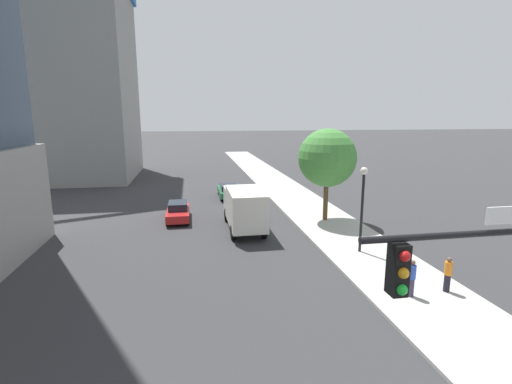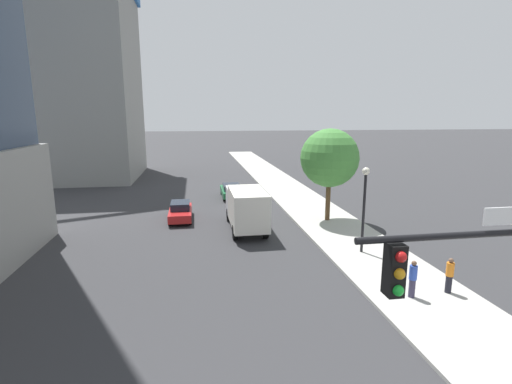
{
  "view_description": "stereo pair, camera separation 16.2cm",
  "coord_description": "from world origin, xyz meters",
  "px_view_note": "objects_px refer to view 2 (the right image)",
  "views": [
    {
      "loc": [
        -1.35,
        -3.04,
        8.08
      ],
      "look_at": [
        1.04,
        10.59,
        5.24
      ],
      "focal_mm": 26.23,
      "sensor_mm": 36.0,
      "label": 1
    },
    {
      "loc": [
        -1.19,
        -3.07,
        8.08
      ],
      "look_at": [
        1.04,
        10.59,
        5.24
      ],
      "focal_mm": 26.23,
      "sensor_mm": 36.0,
      "label": 2
    }
  ],
  "objects_px": {
    "street_lamp": "(365,196)",
    "box_truck": "(246,206)",
    "pedestrian_blue_shirt": "(413,279)",
    "car_red": "(180,211)",
    "pedestrian_orange_shirt": "(449,275)",
    "traffic_light_pole": "(498,296)",
    "street_tree": "(330,158)",
    "construction_building": "(83,63)",
    "car_green": "(231,190)"
  },
  "relations": [
    {
      "from": "car_green",
      "to": "box_truck",
      "type": "distance_m",
      "value": 11.07
    },
    {
      "from": "traffic_light_pole",
      "to": "street_tree",
      "type": "bearing_deg",
      "value": 79.29
    },
    {
      "from": "construction_building",
      "to": "car_green",
      "type": "distance_m",
      "value": 27.13
    },
    {
      "from": "pedestrian_blue_shirt",
      "to": "pedestrian_orange_shirt",
      "type": "relative_size",
      "value": 1.03
    },
    {
      "from": "car_green",
      "to": "street_tree",
      "type": "bearing_deg",
      "value": -56.71
    },
    {
      "from": "construction_building",
      "to": "pedestrian_orange_shirt",
      "type": "xyz_separation_m",
      "value": [
        24.86,
        -38.24,
        -13.63
      ]
    },
    {
      "from": "street_lamp",
      "to": "car_red",
      "type": "relative_size",
      "value": 1.17
    },
    {
      "from": "car_red",
      "to": "pedestrian_orange_shirt",
      "type": "xyz_separation_m",
      "value": [
        12.49,
        -14.89,
        0.29
      ]
    },
    {
      "from": "construction_building",
      "to": "car_red",
      "type": "distance_m",
      "value": 29.86
    },
    {
      "from": "car_red",
      "to": "pedestrian_blue_shirt",
      "type": "distance_m",
      "value": 18.38
    },
    {
      "from": "street_lamp",
      "to": "car_green",
      "type": "distance_m",
      "value": 18.19
    },
    {
      "from": "box_truck",
      "to": "pedestrian_orange_shirt",
      "type": "height_order",
      "value": "box_truck"
    },
    {
      "from": "street_lamp",
      "to": "car_red",
      "type": "height_order",
      "value": "street_lamp"
    },
    {
      "from": "street_lamp",
      "to": "box_truck",
      "type": "bearing_deg",
      "value": 135.99
    },
    {
      "from": "construction_building",
      "to": "pedestrian_orange_shirt",
      "type": "relative_size",
      "value": 20.29
    },
    {
      "from": "car_red",
      "to": "pedestrian_orange_shirt",
      "type": "relative_size",
      "value": 2.62
    },
    {
      "from": "pedestrian_blue_shirt",
      "to": "pedestrian_orange_shirt",
      "type": "xyz_separation_m",
      "value": [
        1.89,
        0.12,
        -0.03
      ]
    },
    {
      "from": "construction_building",
      "to": "traffic_light_pole",
      "type": "distance_m",
      "value": 51.27
    },
    {
      "from": "pedestrian_blue_shirt",
      "to": "box_truck",
      "type": "bearing_deg",
      "value": 116.85
    },
    {
      "from": "street_lamp",
      "to": "pedestrian_orange_shirt",
      "type": "relative_size",
      "value": 3.06
    },
    {
      "from": "traffic_light_pole",
      "to": "car_red",
      "type": "distance_m",
      "value": 24.3
    },
    {
      "from": "car_red",
      "to": "construction_building",
      "type": "bearing_deg",
      "value": 117.91
    },
    {
      "from": "box_truck",
      "to": "car_green",
      "type": "bearing_deg",
      "value": 90.0
    },
    {
      "from": "street_lamp",
      "to": "box_truck",
      "type": "distance_m",
      "value": 8.65
    },
    {
      "from": "street_tree",
      "to": "pedestrian_blue_shirt",
      "type": "relative_size",
      "value": 4.13
    },
    {
      "from": "construction_building",
      "to": "box_truck",
      "type": "xyz_separation_m",
      "value": [
        17.13,
        -26.82,
        -12.88
      ]
    },
    {
      "from": "street_tree",
      "to": "box_truck",
      "type": "relative_size",
      "value": 1.06
    },
    {
      "from": "traffic_light_pole",
      "to": "box_truck",
      "type": "distance_m",
      "value": 19.73
    },
    {
      "from": "construction_building",
      "to": "box_truck",
      "type": "height_order",
      "value": "construction_building"
    },
    {
      "from": "street_lamp",
      "to": "pedestrian_blue_shirt",
      "type": "bearing_deg",
      "value": -92.48
    },
    {
      "from": "pedestrian_orange_shirt",
      "to": "car_green",
      "type": "bearing_deg",
      "value": 109.01
    },
    {
      "from": "traffic_light_pole",
      "to": "box_truck",
      "type": "relative_size",
      "value": 0.96
    },
    {
      "from": "pedestrian_orange_shirt",
      "to": "pedestrian_blue_shirt",
      "type": "bearing_deg",
      "value": -176.26
    },
    {
      "from": "street_tree",
      "to": "box_truck",
      "type": "xyz_separation_m",
      "value": [
        -6.5,
        -1.12,
        -3.2
      ]
    },
    {
      "from": "construction_building",
      "to": "box_truck",
      "type": "bearing_deg",
      "value": -57.44
    },
    {
      "from": "construction_building",
      "to": "traffic_light_pole",
      "type": "relative_size",
      "value": 5.26
    },
    {
      "from": "pedestrian_blue_shirt",
      "to": "street_tree",
      "type": "bearing_deg",
      "value": 87.02
    },
    {
      "from": "car_red",
      "to": "pedestrian_blue_shirt",
      "type": "height_order",
      "value": "pedestrian_blue_shirt"
    },
    {
      "from": "box_truck",
      "to": "pedestrian_orange_shirt",
      "type": "distance_m",
      "value": 13.81
    },
    {
      "from": "street_lamp",
      "to": "box_truck",
      "type": "xyz_separation_m",
      "value": [
        -6.09,
        5.88,
        -1.78
      ]
    },
    {
      "from": "street_tree",
      "to": "car_red",
      "type": "bearing_deg",
      "value": 168.21
    },
    {
      "from": "construction_building",
      "to": "traffic_light_pole",
      "type": "bearing_deg",
      "value": -66.85
    },
    {
      "from": "construction_building",
      "to": "street_lamp",
      "type": "height_order",
      "value": "construction_building"
    },
    {
      "from": "traffic_light_pole",
      "to": "car_green",
      "type": "relative_size",
      "value": 1.34
    },
    {
      "from": "box_truck",
      "to": "car_red",
      "type": "bearing_deg",
      "value": 143.88
    },
    {
      "from": "car_green",
      "to": "box_truck",
      "type": "relative_size",
      "value": 0.72
    },
    {
      "from": "traffic_light_pole",
      "to": "street_tree",
      "type": "distance_m",
      "value": 20.87
    },
    {
      "from": "street_lamp",
      "to": "street_tree",
      "type": "xyz_separation_m",
      "value": [
        0.41,
        7.0,
        1.42
      ]
    },
    {
      "from": "construction_building",
      "to": "street_tree",
      "type": "relative_size",
      "value": 4.77
    },
    {
      "from": "construction_building",
      "to": "car_green",
      "type": "bearing_deg",
      "value": -42.68
    }
  ]
}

